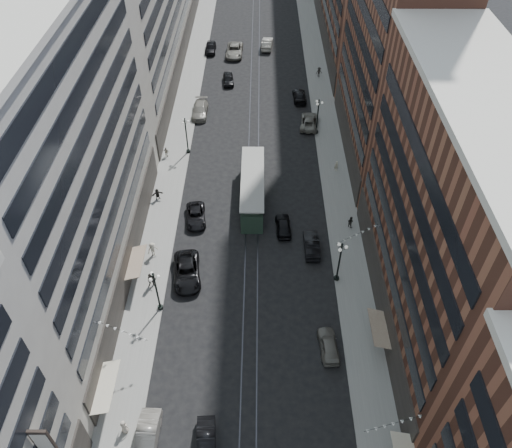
{
  "coord_description": "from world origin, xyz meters",
  "views": [
    {
      "loc": [
        0.81,
        -2.52,
        41.75
      ],
      "look_at": [
        0.51,
        35.44,
        5.0
      ],
      "focal_mm": 35.0,
      "sensor_mm": 36.0,
      "label": 1
    }
  ],
  "objects_px": {
    "pedestrian_extra_0": "(153,249)",
    "pedestrian_6": "(166,152)",
    "lamppost_sw_mid": "(186,134)",
    "streetcar": "(253,189)",
    "car_12": "(299,96)",
    "car_14": "(267,44)",
    "car_10": "(311,245)",
    "car_9": "(210,48)",
    "pedestrian_7": "(350,222)",
    "lamppost_sw_far": "(156,290)",
    "pedestrian_9": "(319,72)",
    "car_7": "(196,216)",
    "car_4": "(329,345)",
    "pedestrian_1": "(124,427)",
    "car_13": "(228,79)",
    "lamppost_se_far": "(339,261)",
    "pedestrian_8": "(336,166)",
    "car_8": "(200,110)",
    "car_11": "(309,121)",
    "car_2": "(187,272)",
    "lamppost_se_mid": "(318,115)",
    "car_extra_1": "(283,225)",
    "car_extra_0": "(234,50)",
    "car_5": "(206,443)",
    "car_1": "(147,437)"
  },
  "relations": [
    {
      "from": "pedestrian_1",
      "to": "car_8",
      "type": "distance_m",
      "value": 49.76
    },
    {
      "from": "lamppost_sw_mid",
      "to": "streetcar",
      "type": "xyz_separation_m",
      "value": [
        9.2,
        -9.82,
        -1.47
      ]
    },
    {
      "from": "pedestrian_7",
      "to": "car_9",
      "type": "bearing_deg",
      "value": -30.09
    },
    {
      "from": "lamppost_sw_mid",
      "to": "lamppost_se_mid",
      "type": "distance_m",
      "value": 19.07
    },
    {
      "from": "car_8",
      "to": "car_13",
      "type": "height_order",
      "value": "car_8"
    },
    {
      "from": "car_11",
      "to": "pedestrian_8",
      "type": "bearing_deg",
      "value": 111.74
    },
    {
      "from": "car_2",
      "to": "car_9",
      "type": "height_order",
      "value": "car_2"
    },
    {
      "from": "pedestrian_1",
      "to": "car_14",
      "type": "bearing_deg",
      "value": -83.41
    },
    {
      "from": "car_5",
      "to": "pedestrian_6",
      "type": "relative_size",
      "value": 2.91
    },
    {
      "from": "pedestrian_extra_0",
      "to": "pedestrian_6",
      "type": "bearing_deg",
      "value": 60.17
    },
    {
      "from": "lamppost_sw_mid",
      "to": "car_14",
      "type": "relative_size",
      "value": 1.04
    },
    {
      "from": "car_7",
      "to": "lamppost_sw_mid",
      "type": "bearing_deg",
      "value": 92.86
    },
    {
      "from": "pedestrian_extra_0",
      "to": "pedestrian_8",
      "type": "bearing_deg",
      "value": 2.04
    },
    {
      "from": "streetcar",
      "to": "car_8",
      "type": "bearing_deg",
      "value": 112.87
    },
    {
      "from": "car_12",
      "to": "car_14",
      "type": "bearing_deg",
      "value": -77.42
    },
    {
      "from": "lamppost_sw_mid",
      "to": "car_extra_1",
      "type": "bearing_deg",
      "value": -49.93
    },
    {
      "from": "pedestrian_6",
      "to": "car_extra_0",
      "type": "xyz_separation_m",
      "value": [
        8.21,
        31.74,
        -0.02
      ]
    },
    {
      "from": "lamppost_sw_mid",
      "to": "car_extra_0",
      "type": "xyz_separation_m",
      "value": [
        5.33,
        30.7,
        -2.22
      ]
    },
    {
      "from": "car_4",
      "to": "car_11",
      "type": "relative_size",
      "value": 0.78
    },
    {
      "from": "car_10",
      "to": "car_12",
      "type": "height_order",
      "value": "car_10"
    },
    {
      "from": "lamppost_se_far",
      "to": "pedestrian_8",
      "type": "bearing_deg",
      "value": 84.13
    },
    {
      "from": "pedestrian_6",
      "to": "pedestrian_extra_0",
      "type": "bearing_deg",
      "value": 109.86
    },
    {
      "from": "streetcar",
      "to": "car_14",
      "type": "xyz_separation_m",
      "value": [
        2.2,
        43.48,
        -0.75
      ]
    },
    {
      "from": "car_9",
      "to": "pedestrian_9",
      "type": "relative_size",
      "value": 2.87
    },
    {
      "from": "car_5",
      "to": "lamppost_sw_mid",
      "type": "bearing_deg",
      "value": 93.32
    },
    {
      "from": "car_12",
      "to": "pedestrian_6",
      "type": "height_order",
      "value": "pedestrian_6"
    },
    {
      "from": "car_9",
      "to": "pedestrian_6",
      "type": "relative_size",
      "value": 3.2
    },
    {
      "from": "lamppost_sw_mid",
      "to": "car_13",
      "type": "distance_m",
      "value": 20.78
    },
    {
      "from": "lamppost_sw_mid",
      "to": "pedestrian_1",
      "type": "height_order",
      "value": "lamppost_sw_mid"
    },
    {
      "from": "car_2",
      "to": "car_13",
      "type": "bearing_deg",
      "value": 79.04
    },
    {
      "from": "streetcar",
      "to": "car_8",
      "type": "relative_size",
      "value": 2.27
    },
    {
      "from": "lamppost_sw_far",
      "to": "pedestrian_8",
      "type": "relative_size",
      "value": 3.53
    },
    {
      "from": "lamppost_se_mid",
      "to": "car_extra_1",
      "type": "relative_size",
      "value": 1.29
    },
    {
      "from": "car_7",
      "to": "car_10",
      "type": "relative_size",
      "value": 1.06
    },
    {
      "from": "pedestrian_1",
      "to": "car_8",
      "type": "height_order",
      "value": "pedestrian_1"
    },
    {
      "from": "car_9",
      "to": "pedestrian_extra_0",
      "type": "height_order",
      "value": "pedestrian_extra_0"
    },
    {
      "from": "pedestrian_6",
      "to": "car_1",
      "type": "bearing_deg",
      "value": 112.12
    },
    {
      "from": "lamppost_sw_far",
      "to": "pedestrian_9",
      "type": "bearing_deg",
      "value": 67.7
    },
    {
      "from": "streetcar",
      "to": "car_10",
      "type": "xyz_separation_m",
      "value": [
        6.8,
        -8.71,
        -0.87
      ]
    },
    {
      "from": "car_8",
      "to": "streetcar",
      "type": "bearing_deg",
      "value": -66.9
    },
    {
      "from": "car_9",
      "to": "pedestrian_extra_0",
      "type": "distance_m",
      "value": 51.75
    },
    {
      "from": "car_8",
      "to": "pedestrian_8",
      "type": "relative_size",
      "value": 3.6
    },
    {
      "from": "streetcar",
      "to": "car_14",
      "type": "bearing_deg",
      "value": 87.1
    },
    {
      "from": "lamppost_sw_far",
      "to": "pedestrian_6",
      "type": "bearing_deg",
      "value": 96.32
    },
    {
      "from": "car_7",
      "to": "car_4",
      "type": "bearing_deg",
      "value": -58.3
    },
    {
      "from": "car_4",
      "to": "car_8",
      "type": "bearing_deg",
      "value": -73.24
    },
    {
      "from": "lamppost_sw_far",
      "to": "pedestrian_extra_0",
      "type": "bearing_deg",
      "value": 103.88
    },
    {
      "from": "streetcar",
      "to": "car_9",
      "type": "distance_m",
      "value": 42.67
    },
    {
      "from": "car_8",
      "to": "car_11",
      "type": "bearing_deg",
      "value": -9.94
    },
    {
      "from": "lamppost_sw_mid",
      "to": "pedestrian_7",
      "type": "distance_m",
      "value": 25.71
    }
  ]
}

